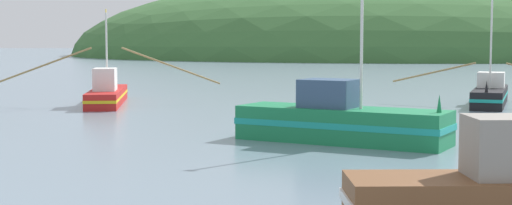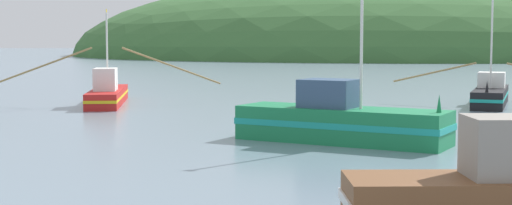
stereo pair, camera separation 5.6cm
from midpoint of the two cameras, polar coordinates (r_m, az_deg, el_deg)
The scene contains 4 objects.
hill_far_center at distance 190.52m, azimuth 10.90°, elevation 3.54°, with size 159.86×127.89×38.81m, color #386633.
fishing_boat_green at distance 31.21m, azimuth 6.31°, elevation -1.40°, with size 8.81×6.55×7.29m.
fishing_boat_red at distance 49.50m, azimuth -11.14°, elevation 0.67°, with size 14.50×10.14×6.06m.
fishing_boat_black at distance 50.21m, azimuth 17.11°, elevation 0.59°, with size 11.46×8.82×7.40m.
Camera 1 is at (3.98, -2.34, 4.29)m, focal length 53.38 mm.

